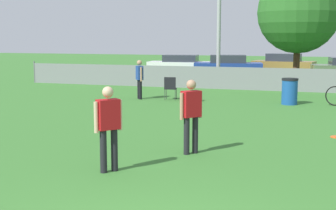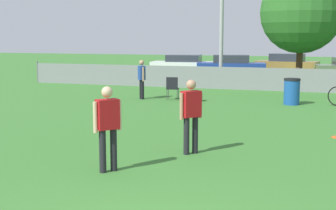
{
  "view_description": "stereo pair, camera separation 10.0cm",
  "coord_description": "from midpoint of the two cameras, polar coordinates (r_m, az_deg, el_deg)",
  "views": [
    {
      "loc": [
        1.77,
        -4.71,
        2.55
      ],
      "look_at": [
        -1.43,
        5.1,
        1.05
      ],
      "focal_mm": 50.0,
      "sensor_mm": 36.0,
      "label": 1
    },
    {
      "loc": [
        1.87,
        -4.67,
        2.55
      ],
      "look_at": [
        -1.43,
        5.1,
        1.05
      ],
      "focal_mm": 50.0,
      "sensor_mm": 36.0,
      "label": 2
    }
  ],
  "objects": [
    {
      "name": "gear_bag_sideline",
      "position": [
        18.88,
        2.73,
        0.95
      ],
      "size": [
        0.65,
        0.36,
        0.32
      ],
      "color": "maroon",
      "rests_on": "ground_plane"
    },
    {
      "name": "folding_chair_sideline",
      "position": [
        19.15,
        0.14,
        2.24
      ],
      "size": [
        0.55,
        0.55,
        0.94
      ],
      "rotation": [
        0.0,
        0.0,
        3.32
      ],
      "color": "#333338",
      "rests_on": "ground_plane"
    },
    {
      "name": "parked_car_tan",
      "position": [
        33.51,
        13.82,
        4.87
      ],
      "size": [
        4.38,
        2.44,
        1.43
      ],
      "rotation": [
        0.0,
        0.0,
        -0.17
      ],
      "color": "black",
      "rests_on": "ground_plane"
    },
    {
      "name": "spectator_in_blue",
      "position": [
        19.39,
        -3.64,
        3.46
      ],
      "size": [
        0.42,
        0.46,
        1.61
      ],
      "rotation": [
        0.0,
        0.0,
        2.23
      ],
      "color": "black",
      "rests_on": "ground_plane"
    },
    {
      "name": "frisbee_disc",
      "position": [
        12.75,
        19.59,
        -3.69
      ],
      "size": [
        0.29,
        0.29,
        0.03
      ],
      "color": "#E5591E",
      "rests_on": "ground_plane"
    },
    {
      "name": "parked_car_white",
      "position": [
        32.82,
        1.47,
        4.98
      ],
      "size": [
        4.64,
        2.29,
        1.33
      ],
      "rotation": [
        0.0,
        0.0,
        0.11
      ],
      "color": "black",
      "rests_on": "ground_plane"
    },
    {
      "name": "tree_near_pole",
      "position": [
        24.25,
        15.5,
        10.81
      ],
      "size": [
        4.02,
        4.02,
        5.77
      ],
      "color": "#4C331E",
      "rests_on": "ground_plane"
    },
    {
      "name": "parked_car_blue",
      "position": [
        30.94,
        7.22,
        4.76
      ],
      "size": [
        4.63,
        2.51,
        1.41
      ],
      "rotation": [
        0.0,
        0.0,
        0.2
      ],
      "color": "black",
      "rests_on": "ground_plane"
    },
    {
      "name": "player_defender_red",
      "position": [
        10.2,
        2.55,
        -0.76
      ],
      "size": [
        0.44,
        0.46,
        1.64
      ],
      "rotation": [
        0.0,
        0.0,
        0.88
      ],
      "color": "black",
      "rests_on": "ground_plane"
    },
    {
      "name": "fence_backline",
      "position": [
        22.85,
        13.47,
        3.03
      ],
      "size": [
        27.23,
        0.07,
        1.21
      ],
      "color": "gray",
      "rests_on": "ground_plane"
    },
    {
      "name": "player_thrower_red",
      "position": [
        8.89,
        -7.6,
        -2.17
      ],
      "size": [
        0.43,
        0.47,
        1.64
      ],
      "rotation": [
        0.0,
        0.0,
        0.89
      ],
      "color": "black",
      "rests_on": "ground_plane"
    },
    {
      "name": "trash_bin",
      "position": [
        18.4,
        14.45,
        1.63
      ],
      "size": [
        0.62,
        0.62,
        1.0
      ],
      "color": "#194C99",
      "rests_on": "ground_plane"
    }
  ]
}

